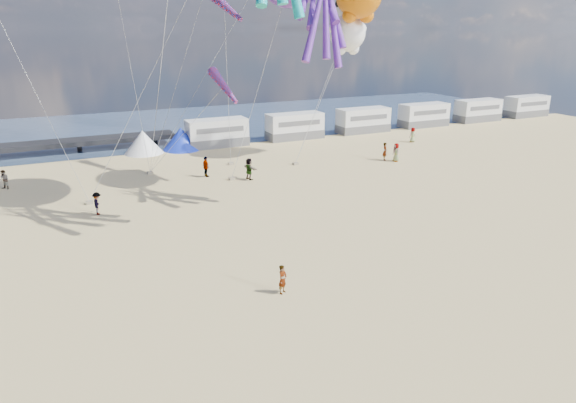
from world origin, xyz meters
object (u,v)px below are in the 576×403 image
Objects in this scene: motorhome_0 at (217,133)px; sandbag_c at (295,164)px; beachgoer_0 at (396,152)px; tent_blue at (181,139)px; motorhome_4 at (478,110)px; beachgoer_6 at (413,135)px; motorhome_5 at (527,106)px; standing_person at (283,279)px; tent_white at (143,142)px; sandbag_d at (231,163)px; windsock_mid at (224,5)px; windsock_right at (224,86)px; sandbag_b at (232,179)px; beachgoer_1 at (4,180)px; motorhome_2 at (363,120)px; beachgoer_5 at (385,151)px; beachgoer_3 at (206,167)px; kite_panda at (347,33)px; sandbag_e at (150,173)px; beachgoer_4 at (249,169)px; motorhome_1 at (295,126)px; motorhome_3 at (424,115)px; beachgoer_2 at (97,204)px.

motorhome_0 reaches higher than sandbag_c.
sandbag_c is (-9.51, 2.95, -0.79)m from beachgoer_0.
beachgoer_0 is at bearing -38.24° from tent_blue.
beachgoer_6 is (-17.13, -7.46, -0.66)m from motorhome_4.
motorhome_5 reaches higher than beachgoer_0.
beachgoer_6 is (28.22, 25.80, 0.10)m from standing_person.
tent_white is 10.70m from sandbag_d.
windsock_mid is (-15.98, 3.24, 13.28)m from beachgoer_0.
windsock_right is at bearing -104.12° from motorhome_0.
motorhome_0 is 38.00m from motorhome_4.
standing_person reaches higher than sandbag_b.
beachgoer_1 is 41.36m from beachgoer_6.
motorhome_0 is 1.00× the size of motorhome_2.
sandbag_d is at bearing -51.24° from tent_white.
beachgoer_6 is (-26.63, -7.46, -0.66)m from motorhome_5.
beachgoer_5 reaches higher than beachgoer_1.
windsock_right reaches higher than beachgoer_1.
beachgoer_3 reaches higher than beachgoer_5.
beachgoer_5 is 11.97m from kite_panda.
sandbag_b is at bearing -85.58° from tent_blue.
tent_blue is at bearing 86.44° from windsock_mid.
sandbag_e is at bearing -171.53° from motorhome_5.
beachgoer_0 is 15.31m from beachgoer_4.
beachgoer_4 reaches higher than standing_person.
standing_person is 0.79× the size of beachgoer_4.
windsock_mid is at bearing -110.55° from sandbag_d.
motorhome_2 is 19.00m from motorhome_4.
motorhome_2 is 22.01m from sandbag_d.
motorhome_1 is at bearing 180.00° from motorhome_5.
motorhome_3 and motorhome_5 have the same top height.
motorhome_4 is (9.50, 0.00, 0.00)m from motorhome_3.
beachgoer_1 is at bearing 109.55° from beachgoer_5.
sandbag_e is at bearing 148.24° from windsock_mid.
motorhome_0 is 1.65× the size of tent_white.
beachgoer_0 is 3.60× the size of sandbag_c.
sandbag_c is (-43.28, -11.03, -1.39)m from motorhome_5.
motorhome_0 and motorhome_1 have the same top height.
sandbag_d is (-48.84, -8.30, -1.39)m from motorhome_5.
motorhome_0 is at bearing 80.86° from sandbag_d.
motorhome_0 reaches higher than beachgoer_4.
beachgoer_2 reaches higher than sandbag_d.
motorhome_0 is at bearing 43.10° from sandbag_e.
beachgoer_1 is at bearing 179.13° from sandbag_d.
motorhome_1 is at bearing -54.32° from beachgoer_4.
beachgoer_3 reaches higher than standing_person.
beachgoer_6 is (41.36, 0.55, 0.05)m from beachgoer_1.
motorhome_0 reaches higher than sandbag_d.
motorhome_0 is 3.52× the size of beachgoer_4.
standing_person is 2.97× the size of sandbag_d.
beachgoer_3 is at bearing -161.00° from motorhome_3.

